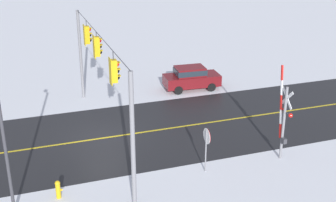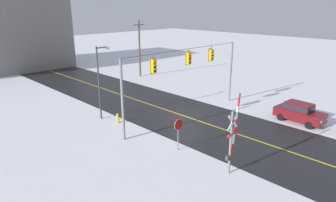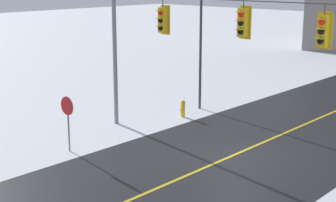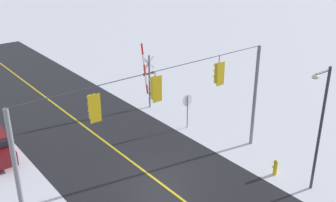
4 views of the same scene
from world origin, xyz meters
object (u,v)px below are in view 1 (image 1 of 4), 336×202
Objects in this scene: fire_hydrant at (58,189)px; streetlamp_near at (2,127)px; parked_car_maroon at (191,77)px; stop_sign at (207,140)px; railroad_crossing at (284,117)px.

streetlamp_near is at bearing 96.92° from fire_hydrant.
stop_sign is at bearing 161.77° from parked_car_maroon.
parked_car_maroon is at bearing -18.23° from stop_sign.
stop_sign is 0.47× the size of railroad_crossing.
railroad_crossing is 11.47m from parked_car_maroon.
streetlamp_near is 7.39× the size of fire_hydrant.
stop_sign is 9.43m from streetlamp_near.
stop_sign is 2.67× the size of fire_hydrant.
parked_car_maroon is (11.37, 0.55, -1.36)m from railroad_crossing.
streetlamp_near reaches higher than fire_hydrant.
stop_sign is at bearing -89.98° from fire_hydrant.
railroad_crossing is 1.16× the size of parked_car_maroon.
streetlamp_near is (-0.24, 9.16, 2.20)m from stop_sign.
fire_hydrant is at bearing -83.08° from streetlamp_near.
stop_sign is 0.36× the size of streetlamp_near.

